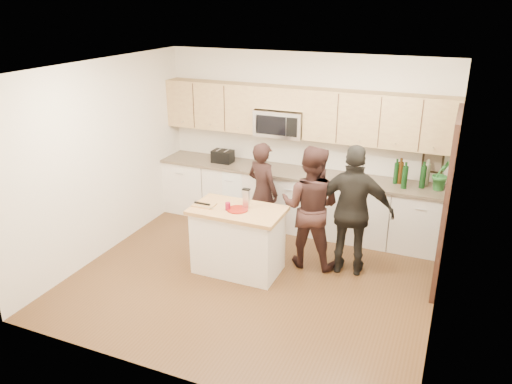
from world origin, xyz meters
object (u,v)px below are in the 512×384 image
at_px(woman_left, 263,192).
at_px(woman_center, 310,207).
at_px(island, 238,240).
at_px(toaster, 223,156).
at_px(woman_right, 353,211).

relative_size(woman_left, woman_center, 0.89).
xyz_separation_m(island, woman_center, (0.81, 0.55, 0.39)).
relative_size(toaster, woman_right, 0.19).
distance_m(island, woman_left, 1.08).
bearing_deg(woman_left, woman_right, -177.07).
relative_size(toaster, woman_center, 0.19).
distance_m(woman_center, woman_right, 0.57).
xyz_separation_m(island, woman_right, (1.38, 0.55, 0.42)).
relative_size(island, woman_right, 0.68).
relative_size(island, woman_center, 0.71).
bearing_deg(woman_left, woman_center, 172.63).
bearing_deg(woman_right, island, 15.23).
xyz_separation_m(island, woman_left, (-0.07, 1.03, 0.30)).
bearing_deg(woman_center, woman_left, -29.86).
height_order(woman_center, woman_right, woman_right).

